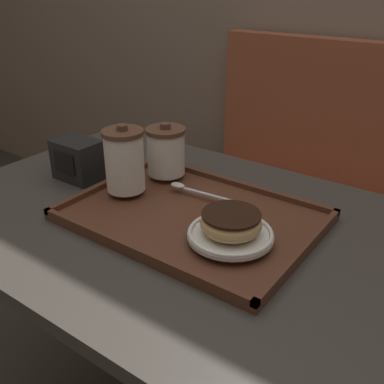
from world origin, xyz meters
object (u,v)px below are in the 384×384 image
Objects in this scene: donut_chocolate_glazed at (231,222)px; napkin_dispenser at (78,160)px; coffee_cup_front at (125,160)px; coffee_cup_rear at (166,151)px; spoon at (187,188)px.

napkin_dispenser is at bearing 174.00° from donut_chocolate_glazed.
coffee_cup_front reaches higher than coffee_cup_rear.
spoon is at bearing 32.03° from coffee_cup_front.
coffee_cup_front is at bearing 172.34° from donut_chocolate_glazed.
coffee_cup_rear is at bearing 150.31° from donut_chocolate_glazed.
napkin_dispenser is (-0.19, -0.11, -0.03)m from coffee_cup_rear.
coffee_cup_rear reaches higher than donut_chocolate_glazed.
donut_chocolate_glazed is 0.22m from spoon.
coffee_cup_front reaches higher than napkin_dispenser.
coffee_cup_front is 0.12m from coffee_cup_rear.
coffee_cup_front is 0.94× the size of spoon.
napkin_dispenser is at bearing 176.90° from coffee_cup_front.
coffee_cup_rear reaches higher than spoon.
donut_chocolate_glazed is (0.30, -0.04, -0.04)m from coffee_cup_front.
coffee_cup_rear is 1.11× the size of napkin_dispenser.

